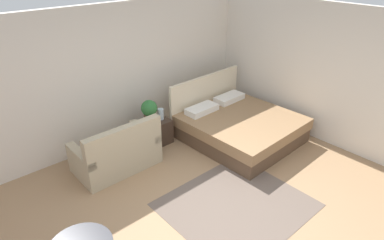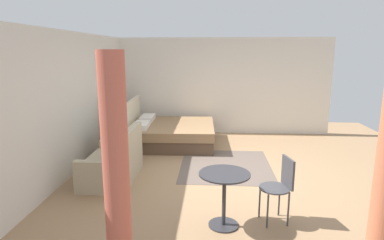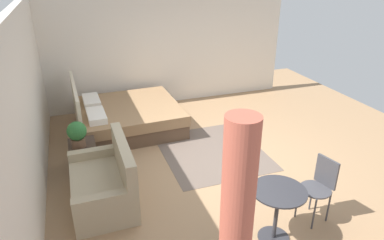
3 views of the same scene
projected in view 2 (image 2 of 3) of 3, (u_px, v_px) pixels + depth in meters
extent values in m
cube|color=#9E7A56|center=(226.00, 173.00, 6.08)|extent=(9.26, 8.77, 0.02)
cube|color=silver|center=(71.00, 103.00, 5.98)|extent=(9.26, 0.12, 2.59)
cube|color=silver|center=(223.00, 86.00, 8.86)|extent=(0.12, 5.77, 2.59)
cube|color=#66564C|center=(225.00, 165.00, 6.46)|extent=(1.98, 1.77, 0.01)
cube|color=brown|center=(173.00, 138.00, 7.96)|extent=(1.92, 1.99, 0.28)
cube|color=#93704C|center=(173.00, 128.00, 7.91)|extent=(1.96, 2.03, 0.21)
cube|color=beige|center=(132.00, 122.00, 7.91)|extent=(1.92, 0.12, 1.08)
cube|color=white|center=(141.00, 125.00, 7.50)|extent=(0.68, 0.34, 0.12)
cube|color=white|center=(147.00, 118.00, 8.30)|extent=(0.68, 0.34, 0.12)
cube|color=tan|center=(112.00, 168.00, 5.74)|extent=(1.37, 0.83, 0.41)
cube|color=tan|center=(130.00, 144.00, 5.63)|extent=(1.36, 0.15, 0.50)
cube|color=tan|center=(121.00, 144.00, 6.28)|extent=(0.14, 0.82, 0.13)
cube|color=tan|center=(99.00, 165.00, 5.09)|extent=(0.14, 0.82, 0.13)
cube|color=#38281E|center=(117.00, 149.00, 6.71)|extent=(0.51, 0.42, 0.48)
cylinder|color=brown|center=(113.00, 136.00, 6.55)|extent=(0.22, 0.22, 0.15)
sphere|color=#2D6B33|center=(112.00, 126.00, 6.51)|extent=(0.30, 0.30, 0.30)
cylinder|color=silver|center=(118.00, 132.00, 6.76)|extent=(0.12, 0.12, 0.21)
cylinder|color=#2D2D33|center=(223.00, 225.00, 4.24)|extent=(0.39, 0.39, 0.02)
cylinder|color=#2D2D33|center=(224.00, 200.00, 4.17)|extent=(0.05, 0.05, 0.71)
cylinder|color=#2D2D33|center=(225.00, 174.00, 4.10)|extent=(0.65, 0.65, 0.02)
cylinder|color=#3F3F44|center=(260.00, 201.00, 4.42)|extent=(0.02, 0.02, 0.47)
cylinder|color=#3F3F44|center=(268.00, 211.00, 4.14)|extent=(0.02, 0.02, 0.47)
cylinder|color=#3F3F44|center=(279.00, 200.00, 4.46)|extent=(0.02, 0.02, 0.47)
cylinder|color=#3F3F44|center=(288.00, 209.00, 4.19)|extent=(0.02, 0.02, 0.47)
cylinder|color=#3F3F44|center=(275.00, 188.00, 4.25)|extent=(0.48, 0.48, 0.02)
cube|color=#3F3F44|center=(288.00, 172.00, 4.24)|extent=(0.32, 0.10, 0.40)
cylinder|color=#C15B47|center=(116.00, 169.00, 3.10)|extent=(0.25, 0.25, 2.25)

